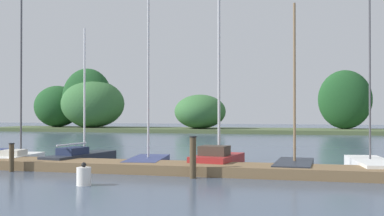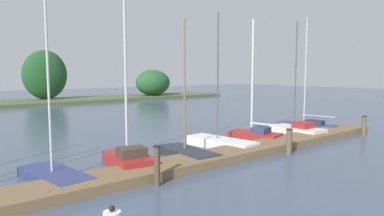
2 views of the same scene
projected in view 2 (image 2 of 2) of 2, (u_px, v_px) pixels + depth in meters
The scene contains 11 objects.
dock_pier at pixel (148, 171), 12.93m from camera, with size 32.29×1.80×0.35m.
sailboat_4 at pixel (53, 174), 12.26m from camera, with size 1.74×3.70×6.70m.
sailboat_5 at pixel (128, 157), 13.93m from camera, with size 1.77×2.97×8.11m.
sailboat_6 at pixel (186, 152), 15.67m from camera, with size 1.42×3.52×6.18m.
sailboat_7 at pixel (219, 142), 17.87m from camera, with size 1.65×4.21×6.83m.
sailboat_8 at pixel (254, 134), 19.61m from camera, with size 1.91×3.21×6.75m.
sailboat_9 at pixel (296, 130), 21.18m from camera, with size 1.49×3.47×6.85m.
sailboat_10 at pixel (306, 124), 23.50m from camera, with size 1.64×4.07×7.42m.
mooring_piling_2 at pixel (157, 166), 11.71m from camera, with size 0.24×0.24×1.39m.
mooring_piling_3 at pixel (289, 141), 16.28m from camera, with size 0.31×0.31×1.21m.
mooring_piling_4 at pixel (364, 125), 21.29m from camera, with size 0.29×0.29×1.18m.
Camera 2 is at (-6.78, -0.79, 3.83)m, focal length 32.53 mm.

